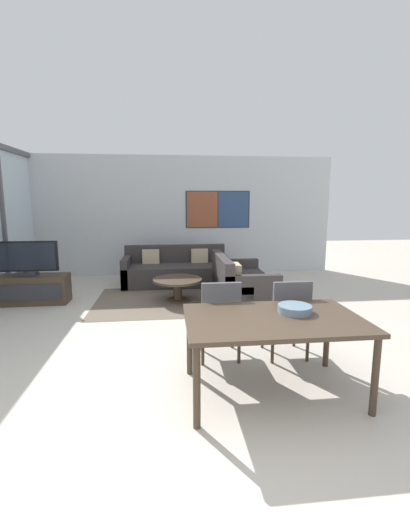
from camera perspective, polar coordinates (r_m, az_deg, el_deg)
ground_plane at (r=2.88m, az=-0.74°, el=-28.76°), size 24.00×24.00×0.00m
wall_back at (r=8.22m, az=-4.55°, el=6.72°), size 7.54×0.09×2.80m
area_rug at (r=6.17m, az=-4.56°, el=-7.39°), size 2.89×1.93×0.01m
tv_console at (r=6.68m, az=-27.47°, el=-4.97°), size 1.36×0.43×0.50m
television at (r=6.58m, az=-27.82°, el=-0.38°), size 1.09×0.20×0.59m
sofa_main at (r=7.38m, az=-4.90°, el=-2.50°), size 2.19×0.93×0.80m
sofa_side at (r=6.23m, az=5.60°, el=-4.74°), size 0.93×1.62×0.80m
coffee_table at (r=6.09m, az=-4.60°, el=-4.70°), size 0.87×0.87×0.40m
dining_table at (r=3.22m, az=11.32°, el=-11.14°), size 1.59×0.98×0.73m
dining_chair_left at (r=3.85m, az=2.45°, el=-10.04°), size 0.46×0.46×0.92m
dining_chair_centre at (r=3.99m, az=13.61°, el=-9.57°), size 0.46×0.46×0.92m
fruit_bowl at (r=3.36m, az=14.72°, el=-8.43°), size 0.32×0.32×0.07m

